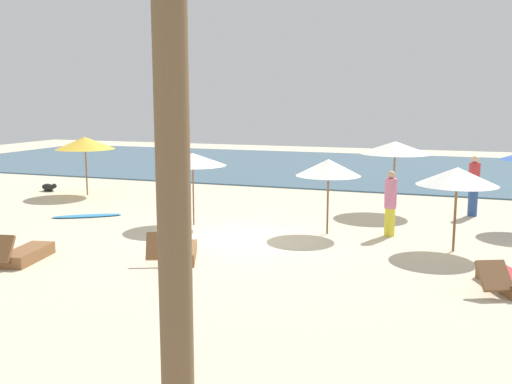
{
  "coord_description": "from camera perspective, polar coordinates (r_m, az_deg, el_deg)",
  "views": [
    {
      "loc": [
        5.22,
        -13.99,
        3.72
      ],
      "look_at": [
        -0.18,
        1.28,
        1.1
      ],
      "focal_mm": 40.66,
      "sensor_mm": 36.0,
      "label": 1
    }
  ],
  "objects": [
    {
      "name": "umbrella_1",
      "position": [
        17.1,
        -6.25,
        3.21
      ],
      "size": [
        1.98,
        1.98,
        2.14
      ],
      "color": "brown",
      "rests_on": "ground_plane"
    },
    {
      "name": "ground_plane",
      "position": [
        15.39,
        -0.95,
        -4.8
      ],
      "size": [
        60.0,
        60.0,
        0.0
      ],
      "primitive_type": "plane",
      "color": "beige"
    },
    {
      "name": "person_1",
      "position": [
        16.14,
        13.08,
        -1.07
      ],
      "size": [
        0.34,
        0.34,
        1.8
      ],
      "color": "yellow",
      "rests_on": "ground_plane"
    },
    {
      "name": "lounger_4",
      "position": [
        12.57,
        23.37,
        -7.97
      ],
      "size": [
        1.23,
        1.8,
        0.66
      ],
      "color": "brown",
      "rests_on": "ground_plane"
    },
    {
      "name": "dog",
      "position": [
        24.91,
        -19.71,
        0.45
      ],
      "size": [
        0.7,
        0.36,
        0.32
      ],
      "color": "black",
      "rests_on": "ground_plane"
    },
    {
      "name": "umbrella_3",
      "position": [
        14.8,
        19.18,
        1.47
      ],
      "size": [
        1.95,
        1.95,
        2.08
      ],
      "color": "brown",
      "rests_on": "ground_plane"
    },
    {
      "name": "umbrella_2",
      "position": [
        23.3,
        -16.47,
        4.63
      ],
      "size": [
        2.26,
        2.26,
        2.26
      ],
      "color": "brown",
      "rests_on": "ground_plane"
    },
    {
      "name": "lounger_0",
      "position": [
        13.71,
        -7.43,
        -5.89
      ],
      "size": [
        1.17,
        1.74,
        0.74
      ],
      "color": "brown",
      "rests_on": "ground_plane"
    },
    {
      "name": "umbrella_0",
      "position": [
        19.4,
        13.52,
        4.27
      ],
      "size": [
        2.29,
        2.29,
        2.35
      ],
      "color": "brown",
      "rests_on": "ground_plane"
    },
    {
      "name": "lounger_2",
      "position": [
        14.47,
        -21.81,
        -5.69
      ],
      "size": [
        0.87,
        1.73,
        0.73
      ],
      "color": "brown",
      "rests_on": "ground_plane"
    },
    {
      "name": "surfboard",
      "position": [
        19.19,
        -16.28,
        -2.26
      ],
      "size": [
        2.04,
        1.55,
        0.07
      ],
      "color": "#338CCC",
      "rests_on": "ground_plane"
    },
    {
      "name": "umbrella_5",
      "position": [
        15.94,
        7.14,
        2.4
      ],
      "size": [
        1.78,
        1.78,
        2.09
      ],
      "color": "brown",
      "rests_on": "ground_plane"
    },
    {
      "name": "ocean_water",
      "position": [
        31.64,
        9.86,
        2.35
      ],
      "size": [
        48.0,
        16.0,
        0.06
      ],
      "primitive_type": "cube",
      "color": "#3D6075",
      "rests_on": "ground_plane"
    },
    {
      "name": "person_0",
      "position": [
        19.66,
        20.63,
        0.61
      ],
      "size": [
        0.44,
        0.44,
        1.94
      ],
      "color": "#2D4C8C",
      "rests_on": "ground_plane"
    }
  ]
}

